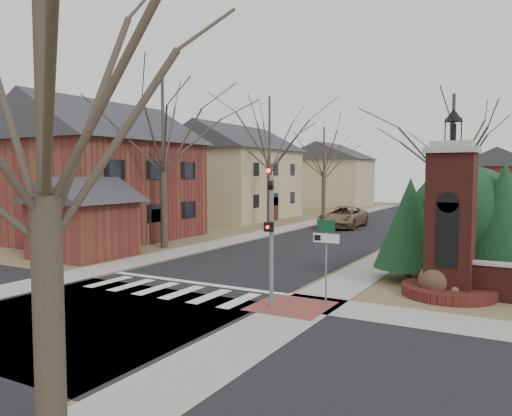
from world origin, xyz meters
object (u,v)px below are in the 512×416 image
Objects in this scene: pickup_truck at (343,217)px; distant_car at (448,205)px; traffic_signal_pole at (271,227)px; sign_post at (326,244)px; brick_gate_monument at (450,234)px.

distant_car is (5.00, 19.81, -0.03)m from pickup_truck.
sign_post is at bearing 47.57° from traffic_signal_pole.
sign_post is at bearing -138.58° from brick_gate_monument.
traffic_signal_pole is at bearing -78.30° from pickup_truck.
pickup_truck is 1.23× the size of distant_car.
pickup_truck is (-7.19, 22.23, -1.11)m from sign_post.
distant_car is (-2.19, 42.04, -1.14)m from sign_post.
sign_post is at bearing -74.38° from pickup_truck.
distant_car is (-5.60, 39.03, -1.36)m from brick_gate_monument.
brick_gate_monument is 39.46m from distant_car.
sign_post is 0.42× the size of brick_gate_monument.
sign_post is 42.11m from distant_car.
brick_gate_monument reaches higher than traffic_signal_pole.
brick_gate_monument is 21.99m from pickup_truck.
pickup_truck is at bearing 107.93° from sign_post.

